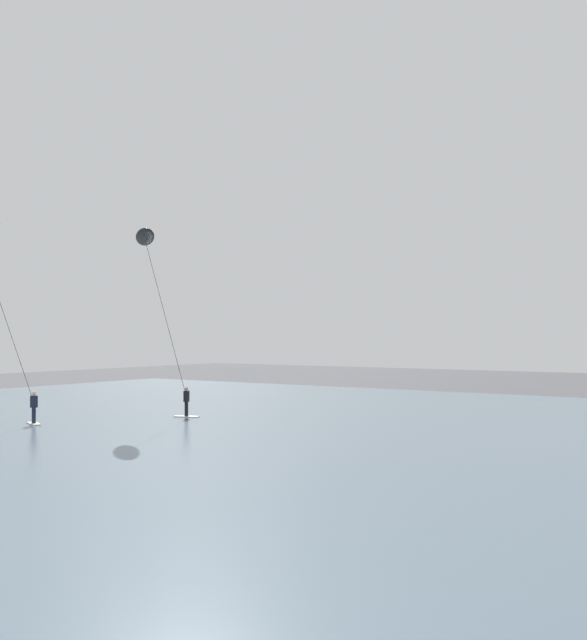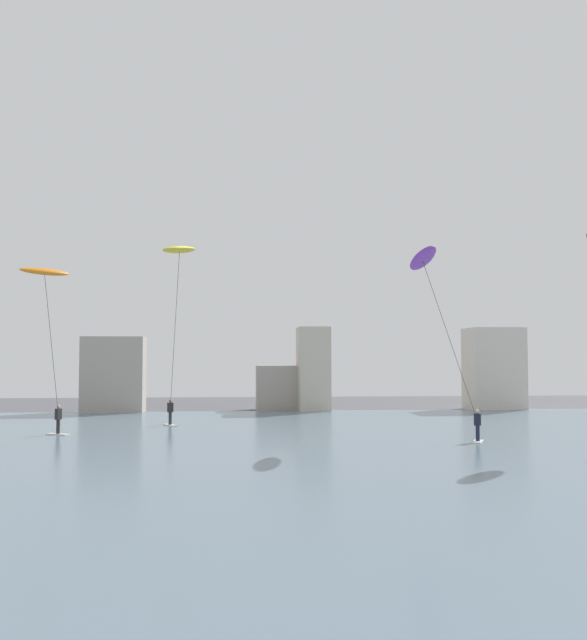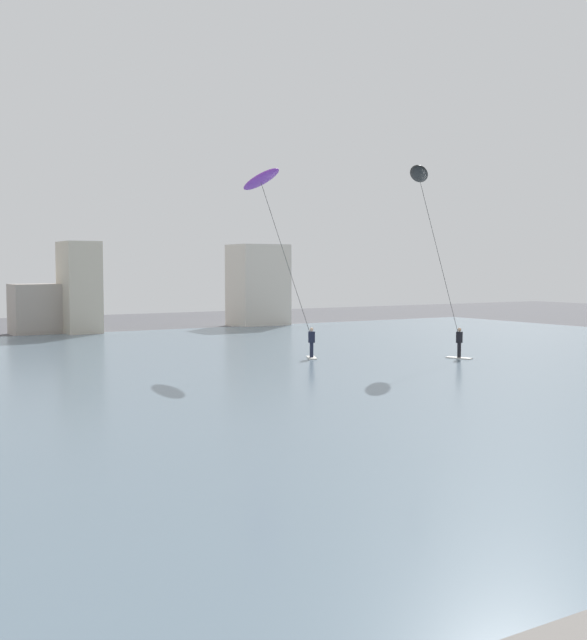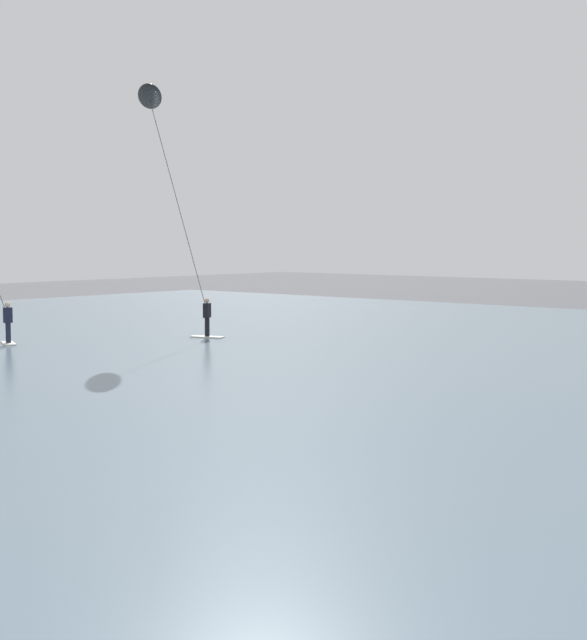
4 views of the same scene
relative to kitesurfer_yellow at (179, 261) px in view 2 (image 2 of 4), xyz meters
name	(u,v)px [view 2 (image 2 of 4)]	position (x,y,z in m)	size (l,w,h in m)	color
water_bay	(277,454)	(5.14, -10.71, -10.09)	(84.00, 52.00, 0.10)	slate
far_shore_buildings	(324,373)	(10.92, 15.97, -7.04)	(36.16, 4.86, 6.92)	#A89E93
kitesurfer_yellow	(179,261)	(0.00, 0.00, 0.00)	(2.56, 6.07, 11.21)	silver
kitesurfer_orange	(46,291)	(-6.81, -3.51, -2.19)	(2.73, 3.50, 9.16)	silver
kitesurfer_purple	(428,273)	(13.35, -6.44, -1.36)	(3.50, 3.57, 10.07)	silver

